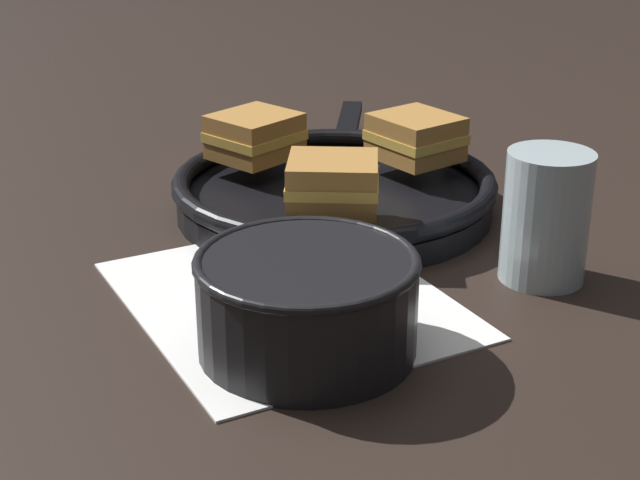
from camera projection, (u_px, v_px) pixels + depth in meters
name	position (u px, v px, depth m)	size (l,w,h in m)	color
ground_plane	(307.00, 282.00, 0.84)	(4.00, 4.00, 0.00)	black
napkin	(286.00, 298.00, 0.81)	(0.32, 0.28, 0.00)	white
soup_bowl	(307.00, 299.00, 0.71)	(0.17, 0.17, 0.08)	black
spoon	(342.00, 305.00, 0.78)	(0.16, 0.05, 0.01)	#9E9EA3
skillet	(334.00, 191.00, 0.99)	(0.39, 0.38, 0.04)	black
sandwich_near_left	(255.00, 136.00, 1.02)	(0.09, 0.10, 0.05)	#B27A38
sandwich_near_right	(333.00, 183.00, 0.88)	(0.11, 0.11, 0.05)	#B27A38
sandwich_far_left	(416.00, 137.00, 1.01)	(0.08, 0.08, 0.05)	#B27A38
drinking_glass	(546.00, 217.00, 0.83)	(0.07, 0.07, 0.11)	silver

